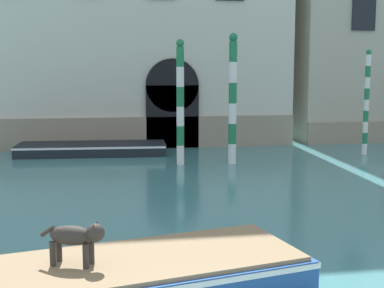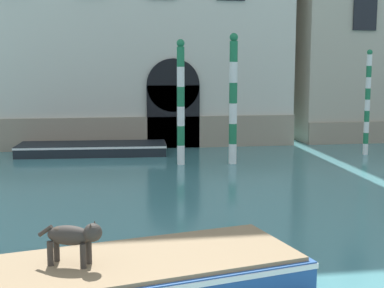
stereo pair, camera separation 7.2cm
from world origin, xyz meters
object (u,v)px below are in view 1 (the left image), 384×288
(mooring_pole_3, at_px, (366,102))
(mooring_pole_5, at_px, (233,99))
(dog_on_deck, at_px, (76,236))
(boat_moored_near_palazzo, at_px, (92,149))
(boat_foreground, at_px, (92,282))
(mooring_pole_0, at_px, (180,102))

(mooring_pole_3, relative_size, mooring_pole_5, 0.89)
(dog_on_deck, relative_size, boat_moored_near_palazzo, 0.16)
(mooring_pole_5, bearing_deg, boat_moored_near_palazzo, 149.86)
(boat_foreground, relative_size, mooring_pole_3, 1.65)
(mooring_pole_0, relative_size, mooring_pole_3, 1.07)
(boat_moored_near_palazzo, xyz_separation_m, mooring_pole_0, (3.11, -2.71, 1.95))
(boat_foreground, height_order, mooring_pole_0, mooring_pole_0)
(boat_moored_near_palazzo, bearing_deg, boat_foreground, -85.34)
(boat_foreground, xyz_separation_m, mooring_pole_0, (2.81, 10.82, 1.88))
(dog_on_deck, distance_m, mooring_pole_0, 11.29)
(dog_on_deck, distance_m, mooring_pole_5, 11.78)
(boat_foreground, height_order, boat_moored_near_palazzo, boat_foreground)
(mooring_pole_0, xyz_separation_m, mooring_pole_3, (7.41, 1.04, -0.14))
(dog_on_deck, height_order, mooring_pole_5, mooring_pole_5)
(boat_foreground, distance_m, boat_moored_near_palazzo, 13.54)
(dog_on_deck, distance_m, mooring_pole_3, 15.82)
(dog_on_deck, xyz_separation_m, boat_moored_near_palazzo, (-0.10, 13.53, -0.75))
(boat_moored_near_palazzo, distance_m, mooring_pole_3, 10.81)
(mooring_pole_0, height_order, mooring_pole_3, mooring_pole_0)
(boat_foreground, distance_m, dog_on_deck, 0.71)
(mooring_pole_0, bearing_deg, boat_moored_near_palazzo, 138.91)
(mooring_pole_0, distance_m, mooring_pole_3, 7.49)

